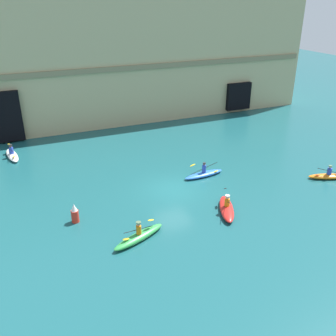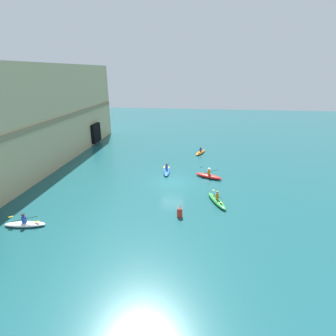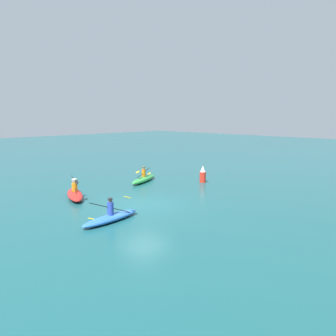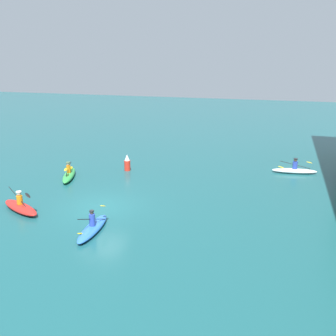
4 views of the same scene
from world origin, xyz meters
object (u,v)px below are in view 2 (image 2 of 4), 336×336
object	(u,v)px
kayak_red	(209,176)
kayak_orange	(200,152)
kayak_green	(217,200)
marker_buoy	(180,211)
kayak_white	(25,224)
kayak_blue	(167,171)

from	to	relation	value
kayak_red	kayak_orange	distance (m)	9.47
kayak_green	marker_buoy	xyz separation A→B (m)	(-2.91, 3.23, 0.33)
kayak_green	kayak_white	bearing A→B (deg)	88.97
kayak_white	marker_buoy	size ratio (longest dim) A/B	2.67
kayak_blue	kayak_green	size ratio (longest dim) A/B	0.94
kayak_red	kayak_green	distance (m)	6.08
kayak_red	marker_buoy	size ratio (longest dim) A/B	2.63
kayak_white	kayak_green	xyz separation A→B (m)	(5.92, -15.27, 0.02)
marker_buoy	kayak_white	bearing A→B (deg)	104.07
kayak_green	kayak_orange	bearing A→B (deg)	-16.01
kayak_green	kayak_red	bearing A→B (deg)	-16.16
kayak_white	marker_buoy	world-z (taller)	marker_buoy
kayak_blue	kayak_green	world-z (taller)	kayak_green
kayak_orange	kayak_green	bearing A→B (deg)	27.52
kayak_blue	kayak_red	bearing A→B (deg)	72.41
kayak_red	kayak_blue	world-z (taller)	kayak_red
kayak_green	marker_buoy	distance (m)	4.36
kayak_blue	kayak_green	bearing A→B (deg)	33.11
marker_buoy	kayak_green	bearing A→B (deg)	-48.02
kayak_blue	kayak_orange	bearing A→B (deg)	148.99
kayak_orange	kayak_blue	distance (m)	9.23
kayak_orange	kayak_white	world-z (taller)	kayak_white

